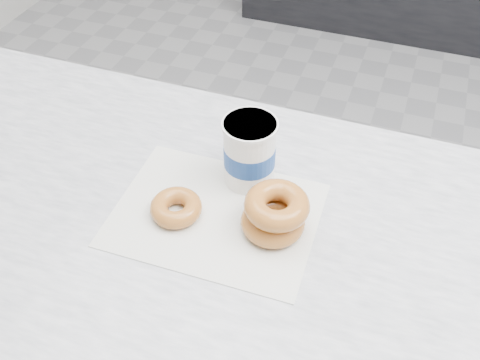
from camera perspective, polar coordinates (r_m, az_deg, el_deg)
name	(u,v)px	position (r m, az deg, el deg)	size (l,w,h in m)	color
ground	(403,311)	(1.93, 16.98, -13.21)	(5.00, 5.00, 0.00)	gray
wax_paper	(216,214)	(0.91, -2.60, -3.68)	(0.34, 0.26, 0.00)	silver
donut_single	(176,208)	(0.90, -6.83, -2.93)	(0.09, 0.09, 0.03)	#BC6B33
donut_stack	(275,213)	(0.86, 3.73, -3.57)	(0.15, 0.15, 0.07)	#BC6B33
coffee_cup	(250,152)	(0.92, 1.03, 3.02)	(0.10, 0.10, 0.13)	white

